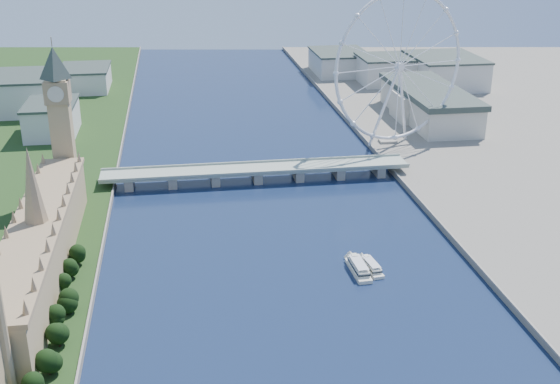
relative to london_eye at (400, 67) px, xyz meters
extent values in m
cube|color=tan|center=(-247.98, -185.08, -50.52)|extent=(24.00, 200.00, 28.00)
cone|color=#937A59|center=(-247.98, -185.08, -14.52)|extent=(12.00, 12.00, 40.00)
cube|color=tan|center=(-247.98, -77.08, -24.52)|extent=(13.00, 13.00, 80.00)
cube|color=#937A59|center=(-247.98, -77.08, 7.48)|extent=(15.00, 15.00, 14.00)
pyramid|color=#2D3833|center=(-247.98, -77.08, 35.48)|extent=(20.02, 20.02, 20.00)
cube|color=gray|center=(-119.98, -55.08, -59.02)|extent=(220.00, 22.00, 2.00)
cube|color=gray|center=(-209.98, -55.08, -63.77)|extent=(6.00, 20.00, 7.50)
cube|color=gray|center=(-179.98, -55.08, -63.77)|extent=(6.00, 20.00, 7.50)
cube|color=gray|center=(-149.98, -55.08, -63.77)|extent=(6.00, 20.00, 7.50)
cube|color=gray|center=(-119.98, -55.08, -63.77)|extent=(6.00, 20.00, 7.50)
cube|color=gray|center=(-89.98, -55.08, -63.77)|extent=(6.00, 20.00, 7.50)
cube|color=gray|center=(-59.98, -55.08, -63.77)|extent=(6.00, 20.00, 7.50)
cube|color=gray|center=(-29.98, -55.08, -63.77)|extent=(6.00, 20.00, 7.50)
torus|color=silver|center=(0.02, -0.08, 0.48)|extent=(113.60, 39.12, 118.60)
cylinder|color=silver|center=(0.02, -0.08, 0.48)|extent=(7.25, 6.61, 6.00)
cube|color=gray|center=(-2.98, 9.92, -63.52)|extent=(14.00, 10.00, 2.00)
cube|color=beige|center=(-279.98, 74.92, -51.52)|extent=(40.00, 60.00, 26.00)
cube|color=beige|center=(-319.98, 164.92, -48.52)|extent=(60.00, 80.00, 32.00)
cube|color=beige|center=(-269.98, 244.92, -53.52)|extent=(50.00, 70.00, 22.00)
cube|color=beige|center=(60.02, 224.92, -50.52)|extent=(60.00, 60.00, 28.00)
cube|color=beige|center=(120.02, 204.92, -49.52)|extent=(70.00, 90.00, 30.00)
cube|color=beige|center=(20.02, 284.92, -52.52)|extent=(60.00, 80.00, 24.00)
camera|label=1|loc=(-174.63, -525.56, 110.24)|focal=45.00mm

